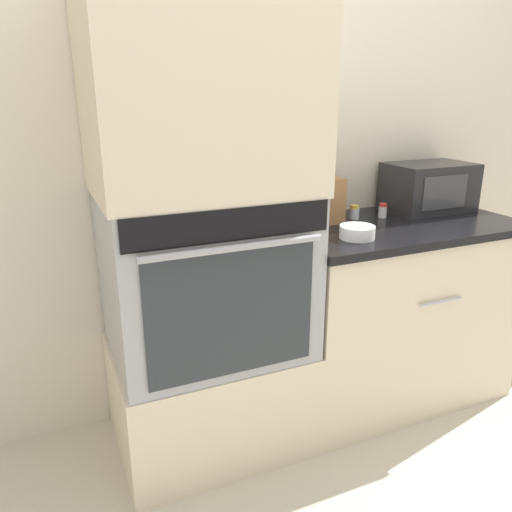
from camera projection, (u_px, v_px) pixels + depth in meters
The scene contains 13 objects.
ground_plane at pixel (321, 455), 2.07m from camera, with size 12.00×12.00×0.00m, color beige.
wall_back at pixel (260, 135), 2.22m from camera, with size 8.00×0.05×2.50m.
oven_cabinet_base at pixel (209, 392), 2.11m from camera, with size 0.76×0.60×0.44m.
wall_oven at pixel (205, 273), 1.94m from camera, with size 0.74×0.64×0.64m.
oven_cabinet_upper at pixel (198, 87), 1.73m from camera, with size 0.76×0.60×0.74m.
counter_unit at pixel (390, 310), 2.40m from camera, with size 1.10×0.63×0.87m.
microwave at pixel (429, 187), 2.45m from camera, with size 0.42×0.28×0.23m.
knife_block at pixel (327, 199), 2.25m from camera, with size 0.10×0.16×0.25m.
bowl at pixel (357, 232), 2.00m from camera, with size 0.14×0.14×0.05m.
condiment_jar_near at pixel (291, 211), 2.23m from camera, with size 0.05×0.05×0.11m.
condiment_jar_mid at pixel (354, 212), 2.31m from camera, with size 0.04×0.04×0.06m.
condiment_jar_far at pixel (297, 212), 2.29m from camera, with size 0.04×0.04×0.07m.
condiment_jar_back at pixel (383, 211), 2.33m from camera, with size 0.04×0.04×0.07m.
Camera 1 is at (-0.93, -1.45, 1.44)m, focal length 35.00 mm.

